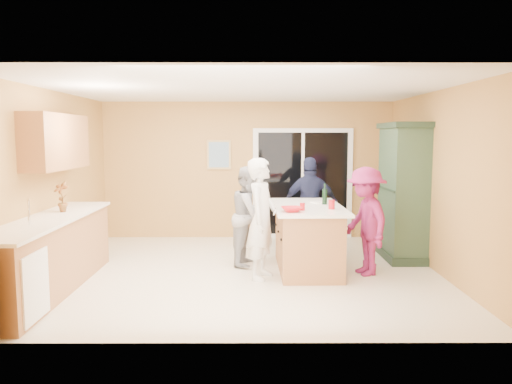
{
  "coord_description": "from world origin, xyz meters",
  "views": [
    {
      "loc": [
        0.13,
        -7.03,
        1.95
      ],
      "look_at": [
        0.15,
        0.1,
        1.15
      ],
      "focal_mm": 35.0,
      "sensor_mm": 36.0,
      "label": 1
    }
  ],
  "objects_px": {
    "green_hutch": "(403,193)",
    "woman_navy": "(310,205)",
    "woman_magenta": "(366,221)",
    "woman_white": "(262,219)",
    "kitchen_island": "(307,240)",
    "woman_grey": "(250,216)"
  },
  "relations": [
    {
      "from": "kitchen_island",
      "to": "woman_grey",
      "type": "height_order",
      "value": "woman_grey"
    },
    {
      "from": "woman_white",
      "to": "woman_magenta",
      "type": "height_order",
      "value": "woman_white"
    },
    {
      "from": "woman_magenta",
      "to": "woman_white",
      "type": "bearing_deg",
      "value": -96.66
    },
    {
      "from": "kitchen_island",
      "to": "woman_grey",
      "type": "xyz_separation_m",
      "value": [
        -0.84,
        0.32,
        0.31
      ]
    },
    {
      "from": "woman_white",
      "to": "woman_navy",
      "type": "height_order",
      "value": "woman_white"
    },
    {
      "from": "woman_navy",
      "to": "woman_magenta",
      "type": "relative_size",
      "value": 1.05
    },
    {
      "from": "woman_navy",
      "to": "green_hutch",
      "type": "bearing_deg",
      "value": 163.07
    },
    {
      "from": "kitchen_island",
      "to": "woman_navy",
      "type": "relative_size",
      "value": 1.14
    },
    {
      "from": "woman_grey",
      "to": "woman_navy",
      "type": "bearing_deg",
      "value": -40.58
    },
    {
      "from": "green_hutch",
      "to": "woman_grey",
      "type": "xyz_separation_m",
      "value": [
        -2.43,
        -0.38,
        -0.3
      ]
    },
    {
      "from": "woman_white",
      "to": "green_hutch",
      "type": "bearing_deg",
      "value": -44.43
    },
    {
      "from": "woman_grey",
      "to": "woman_magenta",
      "type": "bearing_deg",
      "value": -95.84
    },
    {
      "from": "green_hutch",
      "to": "woman_white",
      "type": "distance_m",
      "value": 2.54
    },
    {
      "from": "green_hutch",
      "to": "kitchen_island",
      "type": "bearing_deg",
      "value": -156.15
    },
    {
      "from": "green_hutch",
      "to": "woman_grey",
      "type": "height_order",
      "value": "green_hutch"
    },
    {
      "from": "kitchen_island",
      "to": "woman_white",
      "type": "distance_m",
      "value": 0.88
    },
    {
      "from": "kitchen_island",
      "to": "green_hutch",
      "type": "bearing_deg",
      "value": 22.77
    },
    {
      "from": "woman_white",
      "to": "woman_magenta",
      "type": "distance_m",
      "value": 1.48
    },
    {
      "from": "green_hutch",
      "to": "woman_navy",
      "type": "xyz_separation_m",
      "value": [
        -1.43,
        0.35,
        -0.25
      ]
    },
    {
      "from": "kitchen_island",
      "to": "woman_magenta",
      "type": "distance_m",
      "value": 0.89
    },
    {
      "from": "woman_white",
      "to": "woman_magenta",
      "type": "bearing_deg",
      "value": -63.66
    },
    {
      "from": "kitchen_island",
      "to": "woman_navy",
      "type": "xyz_separation_m",
      "value": [
        0.16,
        1.05,
        0.36
      ]
    }
  ]
}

